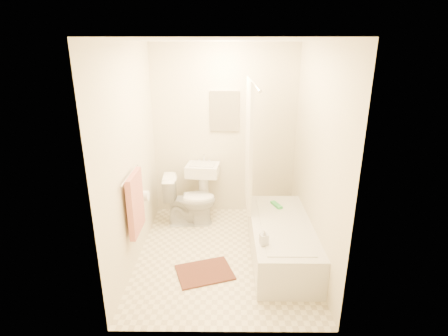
{
  "coord_description": "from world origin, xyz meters",
  "views": [
    {
      "loc": [
        0.03,
        -3.59,
        2.34
      ],
      "look_at": [
        0.0,
        0.25,
        1.0
      ],
      "focal_mm": 28.0,
      "sensor_mm": 36.0,
      "label": 1
    }
  ],
  "objects_px": {
    "bath_mat": "(205,272)",
    "soap_bottle": "(264,237)",
    "sink": "(203,188)",
    "bathtub": "(281,240)",
    "toilet": "(190,200)"
  },
  "relations": [
    {
      "from": "bath_mat",
      "to": "soap_bottle",
      "type": "relative_size",
      "value": 3.42
    },
    {
      "from": "sink",
      "to": "soap_bottle",
      "type": "relative_size",
      "value": 5.07
    },
    {
      "from": "sink",
      "to": "bathtub",
      "type": "distance_m",
      "value": 1.44
    },
    {
      "from": "bath_mat",
      "to": "soap_bottle",
      "type": "bearing_deg",
      "value": -11.19
    },
    {
      "from": "toilet",
      "to": "sink",
      "type": "bearing_deg",
      "value": -40.68
    },
    {
      "from": "sink",
      "to": "bath_mat",
      "type": "bearing_deg",
      "value": -79.52
    },
    {
      "from": "toilet",
      "to": "bathtub",
      "type": "bearing_deg",
      "value": -129.62
    },
    {
      "from": "soap_bottle",
      "to": "sink",
      "type": "bearing_deg",
      "value": 115.37
    },
    {
      "from": "bathtub",
      "to": "bath_mat",
      "type": "bearing_deg",
      "value": -159.45
    },
    {
      "from": "soap_bottle",
      "to": "bath_mat",
      "type": "bearing_deg",
      "value": 168.81
    },
    {
      "from": "toilet",
      "to": "bathtub",
      "type": "relative_size",
      "value": 0.46
    },
    {
      "from": "bath_mat",
      "to": "soap_bottle",
      "type": "height_order",
      "value": "soap_bottle"
    },
    {
      "from": "toilet",
      "to": "soap_bottle",
      "type": "distance_m",
      "value": 1.55
    },
    {
      "from": "bathtub",
      "to": "toilet",
      "type": "bearing_deg",
      "value": 144.03
    },
    {
      "from": "toilet",
      "to": "sink",
      "type": "xyz_separation_m",
      "value": [
        0.17,
        0.23,
        0.08
      ]
    }
  ]
}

